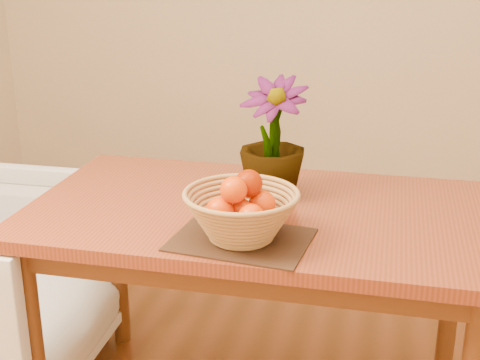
# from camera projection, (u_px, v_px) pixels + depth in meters

# --- Properties ---
(table) EXTENTS (1.40, 0.80, 0.75)m
(table) POSITION_uv_depth(u_px,v_px,m) (259.00, 234.00, 2.06)
(table) COLOR maroon
(table) RESTS_ON floor
(placemat) EXTENTS (0.39, 0.31, 0.01)m
(placemat) POSITION_uv_depth(u_px,v_px,m) (241.00, 240.00, 1.80)
(placemat) COLOR #341C13
(placemat) RESTS_ON table
(wicker_basket) EXTENTS (0.31, 0.31, 0.13)m
(wicker_basket) POSITION_uv_depth(u_px,v_px,m) (241.00, 217.00, 1.78)
(wicker_basket) COLOR #A37543
(wicker_basket) RESTS_ON placemat
(orange_pile) EXTENTS (0.17, 0.17, 0.13)m
(orange_pile) POSITION_uv_depth(u_px,v_px,m) (242.00, 199.00, 1.76)
(orange_pile) COLOR #ED3F03
(orange_pile) RESTS_ON wicker_basket
(potted_plant) EXTENTS (0.24, 0.24, 0.38)m
(potted_plant) POSITION_uv_depth(u_px,v_px,m) (273.00, 138.00, 2.06)
(potted_plant) COLOR #1C4012
(potted_plant) RESTS_ON table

